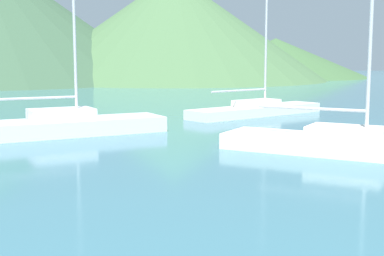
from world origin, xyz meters
TOP-DOWN VIEW (x-y plane):
  - sailboat_inner at (4.68, 15.82)m, footprint 7.74×6.59m
  - sailboat_middle at (-4.81, 21.60)m, footprint 8.61×4.82m
  - sailboat_outer at (4.95, 27.66)m, footprint 8.39×6.04m
  - hill_east at (5.92, 74.11)m, footprint 41.77×41.77m
  - hill_far_east at (22.91, 81.60)m, footprint 28.65×28.65m

SIDE VIEW (x-z plane):
  - sailboat_outer at x=4.95m, z-range -3.48..4.18m
  - sailboat_inner at x=4.68m, z-range -4.68..5.47m
  - sailboat_middle at x=-4.81m, z-range -4.96..5.85m
  - hill_far_east at x=22.91m, z-range 0.00..6.10m
  - hill_east at x=5.92m, z-range 0.00..14.45m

